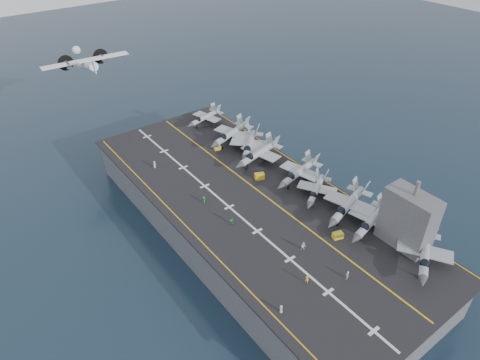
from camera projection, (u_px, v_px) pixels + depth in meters
ground at (250, 231)px, 104.08m from camera, size 500.00×500.00×0.00m
hull at (250, 215)px, 101.21m from camera, size 36.00×90.00×10.00m
flight_deck at (250, 198)px, 98.22m from camera, size 38.00×92.00×0.40m
foul_line at (261, 192)px, 99.56m from camera, size 0.35×90.00×0.02m
landing_centerline at (229, 207)px, 95.14m from camera, size 0.50×90.00×0.02m
deck_edge_port at (187, 227)px, 89.74m from camera, size 0.25×90.00×0.02m
deck_edge_stbd at (308, 170)px, 107.18m from camera, size 0.25×90.00×0.02m
island_superstructure at (410, 214)px, 81.53m from camera, size 5.00×10.00×15.00m
fighter_jet_0 at (425, 253)px, 79.74m from camera, size 18.25×16.49×5.28m
fighter_jet_1 at (372, 220)px, 87.51m from camera, size 17.05×13.28×5.26m
fighter_jet_2 at (348, 204)px, 91.46m from camera, size 18.80×15.12×5.68m
fighter_jet_3 at (316, 189)px, 96.81m from camera, size 15.97×14.43×4.62m
fighter_jet_4 at (299, 172)px, 101.91m from camera, size 17.28×13.44×5.34m
fighter_jet_5 at (259, 153)px, 108.82m from camera, size 17.82×13.75×5.53m
fighter_jet_6 at (250, 144)px, 112.61m from camera, size 18.73×18.39×5.47m
fighter_jet_7 at (231, 133)px, 117.19m from camera, size 18.71×15.22×5.62m
fighter_jet_8 at (205, 117)px, 126.28m from camera, size 15.24×12.05×4.66m
tow_cart_a at (338, 235)px, 86.66m from camera, size 2.38×1.89×1.25m
tow_cart_b at (260, 176)px, 103.89m from camera, size 2.69×2.26×1.37m
tow_cart_c at (217, 148)px, 115.16m from camera, size 2.05×1.61×1.08m
crew_0 at (281, 309)px, 71.54m from camera, size 1.05×1.17×1.63m
crew_1 at (307, 279)px, 76.68m from camera, size 1.25×1.39×1.94m
crew_2 at (231, 220)px, 90.05m from camera, size 1.45×1.36×2.01m
crew_3 at (204, 200)px, 95.83m from camera, size 1.21×1.27×1.76m
crew_5 at (155, 164)px, 107.72m from camera, size 1.34×1.23×1.86m
crew_6 at (347, 275)px, 77.61m from camera, size 1.17×1.27×1.76m
crew_7 at (303, 246)px, 83.56m from camera, size 1.38×1.38×1.95m
transport_plane at (87, 65)px, 121.67m from camera, size 25.38×18.06×5.78m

